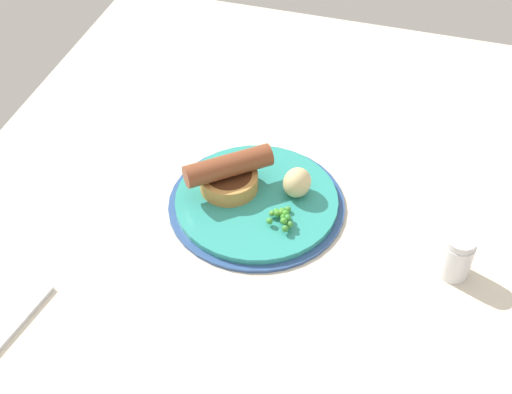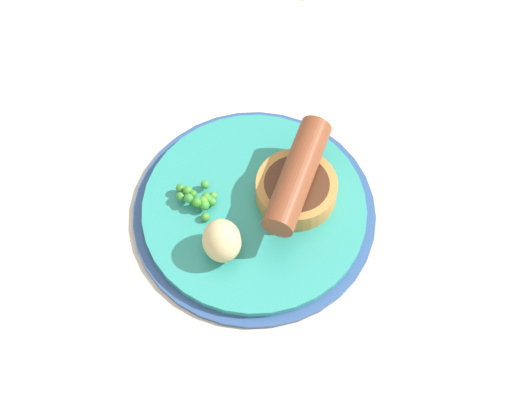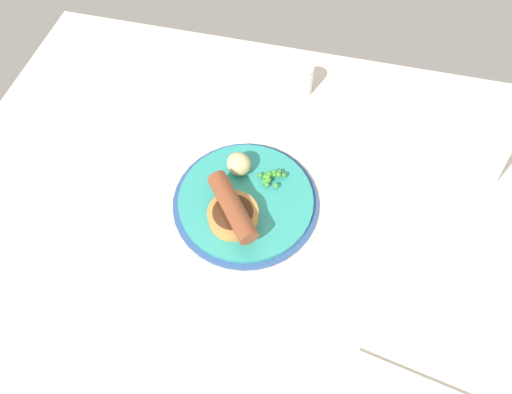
% 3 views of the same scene
% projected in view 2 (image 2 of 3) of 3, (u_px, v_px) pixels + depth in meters
% --- Properties ---
extents(dining_table, '(1.10, 0.80, 0.03)m').
position_uv_depth(dining_table, '(248.00, 182.00, 0.88)').
color(dining_table, beige).
rests_on(dining_table, ground).
extents(dinner_plate, '(0.24, 0.24, 0.01)m').
position_uv_depth(dinner_plate, '(254.00, 212.00, 0.84)').
color(dinner_plate, '#2D4C84').
rests_on(dinner_plate, dining_table).
extents(sausage_pudding, '(0.10, 0.11, 0.05)m').
position_uv_depth(sausage_pudding, '(297.00, 184.00, 0.81)').
color(sausage_pudding, '#BC8442').
rests_on(sausage_pudding, dinner_plate).
extents(pea_pile, '(0.05, 0.04, 0.02)m').
position_uv_depth(pea_pile, '(199.00, 198.00, 0.82)').
color(pea_pile, '#388727').
rests_on(pea_pile, dinner_plate).
extents(potato_chunk_1, '(0.05, 0.05, 0.04)m').
position_uv_depth(potato_chunk_1, '(222.00, 241.00, 0.79)').
color(potato_chunk_1, '#CCB77F').
rests_on(potato_chunk_1, dinner_plate).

